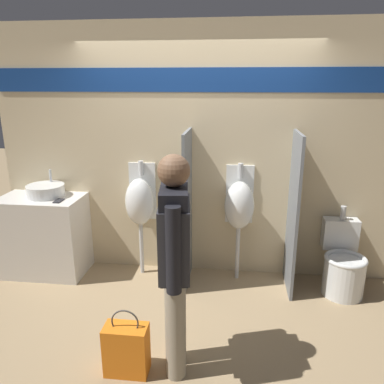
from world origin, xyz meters
name	(u,v)px	position (x,y,z in m)	size (l,w,h in m)	color
ground_plane	(190,294)	(0.00, 0.00, 0.00)	(16.00, 16.00, 0.00)	#997F5B
display_wall	(197,153)	(0.00, 0.60, 1.36)	(4.37, 0.07, 2.70)	beige
sink_counter	(44,235)	(-1.69, 0.30, 0.45)	(0.90, 0.53, 0.89)	silver
sink_basin	(46,191)	(-1.64, 0.36, 0.96)	(0.40, 0.40, 0.27)	silver
cell_phone	(59,201)	(-1.42, 0.20, 0.90)	(0.07, 0.14, 0.01)	#232328
divider_near_counter	(187,210)	(-0.06, 0.28, 0.82)	(0.03, 0.57, 1.64)	slate
divider_mid	(293,214)	(1.01, 0.28, 0.82)	(0.03, 0.57, 1.64)	slate
urinal_near_counter	(140,202)	(-0.60, 0.42, 0.85)	(0.31, 0.32, 1.28)	silver
urinal_far	(239,205)	(0.47, 0.42, 0.85)	(0.31, 0.32, 1.28)	silver
toilet	(343,266)	(1.55, 0.25, 0.29)	(0.42, 0.58, 0.86)	silver
person_in_vest	(175,252)	(0.02, -1.02, 0.96)	(0.26, 0.57, 1.65)	gray
shopping_bag	(126,349)	(-0.34, -1.11, 0.20)	(0.32, 0.18, 0.53)	orange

